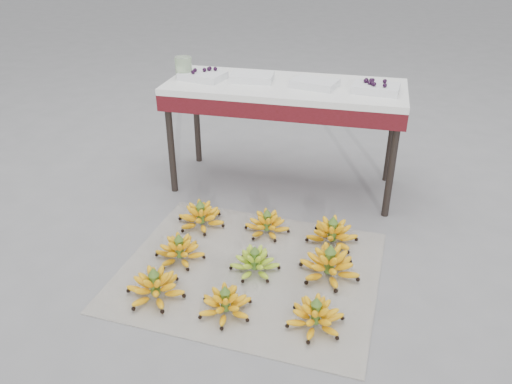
% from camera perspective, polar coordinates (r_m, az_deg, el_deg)
% --- Properties ---
extents(ground, '(60.00, 60.00, 0.00)m').
position_cam_1_polar(ground, '(2.57, -0.09, -8.19)').
color(ground, slate).
rests_on(ground, ground).
extents(newspaper_mat, '(1.31, 1.13, 0.01)m').
position_cam_1_polar(newspaper_mat, '(2.52, -0.69, -8.91)').
color(newspaper_mat, silver).
rests_on(newspaper_mat, ground).
extents(bunch_front_left, '(0.33, 0.33, 0.17)m').
position_cam_1_polar(bunch_front_left, '(2.37, -11.45, -10.58)').
color(bunch_front_left, yellow).
rests_on(bunch_front_left, newspaper_mat).
extents(bunch_front_center, '(0.31, 0.31, 0.15)m').
position_cam_1_polar(bunch_front_center, '(2.25, -3.52, -12.60)').
color(bunch_front_center, yellow).
rests_on(bunch_front_center, newspaper_mat).
extents(bunch_front_right, '(0.28, 0.28, 0.15)m').
position_cam_1_polar(bunch_front_right, '(2.20, 6.82, -13.88)').
color(bunch_front_right, yellow).
rests_on(bunch_front_right, newspaper_mat).
extents(bunch_mid_left, '(0.31, 0.31, 0.15)m').
position_cam_1_polar(bunch_mid_left, '(2.59, -8.71, -6.62)').
color(bunch_mid_left, yellow).
rests_on(bunch_mid_left, newspaper_mat).
extents(bunch_mid_center, '(0.25, 0.25, 0.15)m').
position_cam_1_polar(bunch_mid_center, '(2.48, -0.14, -8.05)').
color(bunch_mid_center, '#6DA128').
rests_on(bunch_mid_center, newspaper_mat).
extents(bunch_mid_right, '(0.38, 0.38, 0.18)m').
position_cam_1_polar(bunch_mid_right, '(2.48, 8.38, -8.24)').
color(bunch_mid_right, yellow).
rests_on(bunch_mid_right, newspaper_mat).
extents(bunch_back_left, '(0.35, 0.35, 0.16)m').
position_cam_1_polar(bunch_back_left, '(2.85, -6.31, -2.81)').
color(bunch_back_left, yellow).
rests_on(bunch_back_left, newspaper_mat).
extents(bunch_back_center, '(0.31, 0.31, 0.15)m').
position_cam_1_polar(bunch_back_center, '(2.78, 1.27, -3.71)').
color(bunch_back_center, yellow).
rests_on(bunch_back_center, newspaper_mat).
extents(bunch_back_right, '(0.28, 0.28, 0.17)m').
position_cam_1_polar(bunch_back_right, '(2.71, 8.70, -4.75)').
color(bunch_back_right, yellow).
rests_on(bunch_back_right, newspaper_mat).
extents(vendor_table, '(1.43, 0.57, 0.68)m').
position_cam_1_polar(vendor_table, '(3.08, 3.32, 10.85)').
color(vendor_table, black).
rests_on(vendor_table, ground).
extents(tray_far_left, '(0.29, 0.24, 0.07)m').
position_cam_1_polar(tray_far_left, '(3.16, -6.09, 13.11)').
color(tray_far_left, silver).
rests_on(tray_far_left, vendor_table).
extents(tray_left, '(0.27, 0.21, 0.04)m').
position_cam_1_polar(tray_left, '(3.11, -0.46, 13.01)').
color(tray_left, silver).
rests_on(tray_left, vendor_table).
extents(tray_right, '(0.29, 0.24, 0.04)m').
position_cam_1_polar(tray_right, '(3.01, 6.74, 12.25)').
color(tray_right, silver).
rests_on(tray_right, vendor_table).
extents(tray_far_right, '(0.27, 0.21, 0.07)m').
position_cam_1_polar(tray_far_right, '(2.97, 13.53, 11.50)').
color(tray_far_right, silver).
rests_on(tray_far_right, vendor_table).
extents(glass_jar, '(0.12, 0.12, 0.13)m').
position_cam_1_polar(glass_jar, '(3.19, -8.27, 13.89)').
color(glass_jar, beige).
rests_on(glass_jar, vendor_table).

